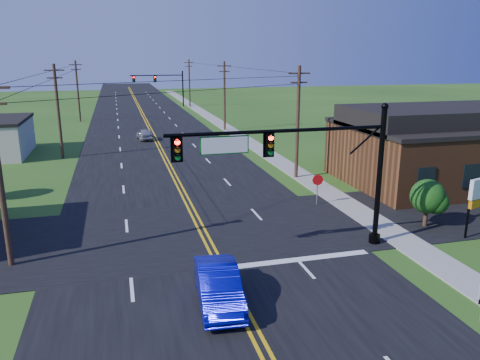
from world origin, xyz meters
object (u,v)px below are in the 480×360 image
object	(u,v)px
blue_car	(219,286)
stop_sign	(318,183)
signal_mast_main	(299,162)
signal_mast_far	(160,83)

from	to	relation	value
blue_car	stop_sign	distance (m)	14.25
stop_sign	signal_mast_main	bearing A→B (deg)	-112.92
blue_car	stop_sign	bearing A→B (deg)	54.88
stop_sign	signal_mast_far	bearing A→B (deg)	101.84
signal_mast_far	signal_mast_main	bearing A→B (deg)	-90.08
signal_mast_main	blue_car	size ratio (longest dim) A/B	2.42
signal_mast_main	blue_car	world-z (taller)	signal_mast_main
signal_mast_main	signal_mast_far	distance (m)	72.00
signal_mast_far	blue_car	world-z (taller)	signal_mast_far
blue_car	signal_mast_far	bearing A→B (deg)	90.95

